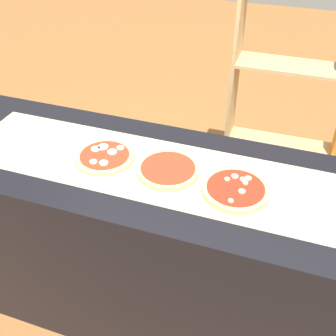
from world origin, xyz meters
TOP-DOWN VIEW (x-y plane):
  - ground_plane at (0.00, 0.00)m, footprint 12.00×12.00m
  - counter at (0.00, 0.00)m, footprint 2.22×0.70m
  - parchment_paper at (0.00, 0.00)m, footprint 1.84×0.43m
  - pizza_mozzarella_0 at (-0.29, 0.00)m, footprint 0.26×0.26m
  - pizza_plain_1 at (0.00, 0.00)m, footprint 0.26×0.26m
  - pizza_mushroom_2 at (0.29, -0.03)m, footprint 0.27×0.27m
  - bookshelf at (0.60, 1.00)m, footprint 0.86×0.24m

SIDE VIEW (x-z plane):
  - ground_plane at x=0.00m, z-range 0.00..0.00m
  - counter at x=0.00m, z-range 0.00..0.95m
  - bookshelf at x=0.60m, z-range -0.08..1.52m
  - parchment_paper at x=0.00m, z-range 0.95..0.95m
  - pizza_mozzarella_0 at x=-0.29m, z-range 0.95..0.97m
  - pizza_plain_1 at x=0.00m, z-range 0.95..0.97m
  - pizza_mushroom_2 at x=0.29m, z-range 0.95..0.98m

